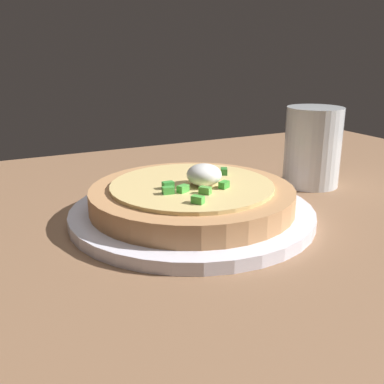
# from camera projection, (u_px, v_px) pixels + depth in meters

# --- Properties ---
(dining_table) EXTENTS (1.15, 0.77, 0.03)m
(dining_table) POSITION_uv_depth(u_px,v_px,m) (211.00, 216.00, 0.60)
(dining_table) COLOR #866144
(dining_table) RESTS_ON ground
(plate) EXTENTS (0.29, 0.29, 0.01)m
(plate) POSITION_uv_depth(u_px,v_px,m) (192.00, 213.00, 0.55)
(plate) COLOR white
(plate) RESTS_ON dining_table
(pizza) EXTENTS (0.24, 0.24, 0.06)m
(pizza) POSITION_uv_depth(u_px,v_px,m) (192.00, 196.00, 0.54)
(pizza) COLOR tan
(pizza) RESTS_ON plate
(cup_near) EXTENTS (0.08, 0.08, 0.12)m
(cup_near) POSITION_uv_depth(u_px,v_px,m) (312.00, 151.00, 0.67)
(cup_near) COLOR silver
(cup_near) RESTS_ON dining_table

